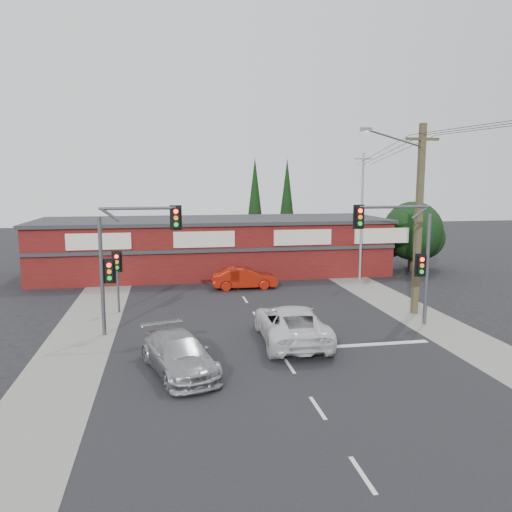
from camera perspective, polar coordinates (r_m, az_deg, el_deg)
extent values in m
plane|color=black|center=(22.81, 1.79, -9.50)|extent=(120.00, 120.00, 0.00)
cube|color=black|center=(27.52, -0.38, -6.31)|extent=(14.00, 70.00, 0.01)
cube|color=gray|center=(27.43, -18.29, -6.79)|extent=(3.00, 70.00, 0.02)
cube|color=gray|center=(30.11, 15.84, -5.33)|extent=(3.00, 70.00, 0.02)
cube|color=silver|center=(22.42, 11.53, -9.96)|extent=(6.50, 0.35, 0.01)
imported|color=silver|center=(22.33, 4.04, -7.72)|extent=(3.00, 6.02, 1.64)
imported|color=#97999C|center=(19.09, -8.82, -11.01)|extent=(3.26, 5.24, 1.42)
imported|color=#9D1909|center=(33.09, -1.33, -2.53)|extent=(4.28, 1.51, 1.41)
cube|color=silver|center=(13.47, 12.08, -23.25)|extent=(0.12, 1.60, 0.01)
cube|color=silver|center=(16.50, 7.06, -16.84)|extent=(0.12, 1.60, 0.01)
cube|color=silver|center=(19.74, 3.85, -12.41)|extent=(0.12, 1.60, 0.01)
cube|color=silver|center=(23.11, 1.62, -9.22)|extent=(0.12, 1.60, 0.01)
cube|color=silver|center=(26.56, -0.01, -6.84)|extent=(0.12, 1.60, 0.01)
cube|color=silver|center=(30.06, -1.25, -5.01)|extent=(0.12, 1.60, 0.01)
cube|color=silver|center=(33.59, -2.22, -3.57)|extent=(0.12, 1.60, 0.01)
cube|color=silver|center=(37.15, -3.01, -2.39)|extent=(0.12, 1.60, 0.01)
cube|color=silver|center=(40.73, -3.66, -1.43)|extent=(0.12, 1.60, 0.01)
cube|color=silver|center=(44.32, -4.20, -0.62)|extent=(0.12, 1.60, 0.01)
cube|color=silver|center=(47.93, -4.66, 0.07)|extent=(0.12, 1.60, 0.01)
cube|color=#531110|center=(38.71, -4.87, 1.01)|extent=(26.00, 8.00, 4.00)
cube|color=#2D2D30|center=(38.49, -4.91, 4.11)|extent=(26.40, 8.40, 0.25)
cube|color=beige|center=(34.68, -17.54, 1.59)|extent=(4.20, 0.12, 1.10)
cube|color=beige|center=(34.48, -5.92, 1.91)|extent=(4.20, 0.12, 1.10)
cube|color=beige|center=(35.68, 5.36, 2.14)|extent=(4.20, 0.12, 1.10)
cube|color=beige|center=(37.73, 14.18, 2.26)|extent=(4.20, 0.12, 1.10)
cube|color=#2D2D30|center=(34.62, -4.25, 0.62)|extent=(26.00, 0.15, 0.25)
cylinder|color=#2D2116|center=(41.37, 17.33, -0.40)|extent=(0.50, 0.50, 1.80)
sphere|color=black|center=(41.09, 17.47, 2.77)|extent=(4.60, 4.60, 4.60)
sphere|color=black|center=(42.74, 18.59, 1.98)|extent=(3.40, 3.40, 3.40)
sphere|color=black|center=(41.85, 14.95, 1.73)|extent=(2.80, 2.80, 2.80)
cylinder|color=#2D2116|center=(46.32, -0.12, 1.04)|extent=(0.24, 0.24, 2.00)
cone|color=black|center=(45.94, -0.12, 6.61)|extent=(1.80, 1.80, 7.50)
cylinder|color=#2D2116|center=(48.97, 3.51, 1.43)|extent=(0.24, 0.24, 2.00)
cone|color=black|center=(48.62, 3.55, 6.70)|extent=(1.80, 1.80, 7.50)
cylinder|color=#47494C|center=(23.80, -17.21, -2.29)|extent=(0.18, 0.18, 5.50)
cylinder|color=#47494C|center=(23.28, -13.37, 5.32)|extent=(3.40, 0.14, 0.14)
cylinder|color=#47494C|center=(23.39, -16.27, 4.49)|extent=(0.82, 0.14, 0.63)
cube|color=black|center=(23.27, -9.14, 4.34)|extent=(0.32, 0.22, 0.95)
cube|color=black|center=(23.34, -9.14, 4.35)|extent=(0.55, 0.04, 1.15)
cylinder|color=#FF0C07|center=(23.12, -9.15, 5.05)|extent=(0.20, 0.06, 0.20)
cylinder|color=orange|center=(23.14, -9.13, 4.31)|extent=(0.20, 0.06, 0.20)
cylinder|color=#0CE526|center=(23.17, -9.12, 3.57)|extent=(0.20, 0.06, 0.20)
cube|color=black|center=(23.71, -16.39, -1.68)|extent=(0.32, 0.22, 0.95)
cube|color=black|center=(23.78, -16.38, -1.65)|extent=(0.55, 0.04, 1.15)
cylinder|color=#FF0C07|center=(23.53, -16.46, -1.01)|extent=(0.20, 0.06, 0.20)
cylinder|color=orange|center=(23.58, -16.43, -1.73)|extent=(0.20, 0.06, 0.20)
cylinder|color=#0CE526|center=(23.64, -16.40, -2.45)|extent=(0.20, 0.06, 0.20)
cylinder|color=#47494C|center=(25.86, 18.96, -1.53)|extent=(0.18, 0.18, 5.50)
cylinder|color=#47494C|center=(24.69, 15.64, 5.41)|extent=(3.60, 0.14, 0.14)
cylinder|color=#47494C|center=(25.28, 18.19, 4.69)|extent=(0.82, 0.14, 0.63)
cube|color=black|center=(23.99, 11.71, 4.39)|extent=(0.32, 0.22, 0.95)
cube|color=black|center=(24.06, 11.65, 4.40)|extent=(0.55, 0.04, 1.15)
cylinder|color=#FF0C07|center=(23.85, 11.85, 5.09)|extent=(0.20, 0.06, 0.20)
cylinder|color=orange|center=(23.87, 11.83, 4.37)|extent=(0.20, 0.06, 0.20)
cylinder|color=#0CE526|center=(23.90, 11.80, 3.65)|extent=(0.20, 0.06, 0.20)
cube|color=black|center=(25.65, 18.30, -1.01)|extent=(0.32, 0.22, 0.95)
cube|color=black|center=(25.71, 18.23, -0.98)|extent=(0.55, 0.04, 1.15)
cylinder|color=#FF0C07|center=(25.49, 18.47, -0.39)|extent=(0.20, 0.06, 0.20)
cylinder|color=orange|center=(25.54, 18.44, -1.05)|extent=(0.20, 0.06, 0.20)
cylinder|color=#0CE526|center=(25.59, 18.41, -1.72)|extent=(0.20, 0.06, 0.20)
cylinder|color=#47494C|center=(27.90, -15.50, -3.27)|extent=(0.12, 0.12, 3.00)
cube|color=black|center=(27.67, -15.61, -0.63)|extent=(0.32, 0.22, 0.95)
cube|color=black|center=(27.74, -15.60, -0.61)|extent=(0.55, 0.04, 1.15)
cylinder|color=#FF0C07|center=(27.50, -15.66, -0.06)|extent=(0.20, 0.06, 0.20)
cylinder|color=orange|center=(27.55, -15.63, -0.68)|extent=(0.20, 0.06, 0.20)
cylinder|color=#0CE526|center=(27.59, -15.61, -1.29)|extent=(0.20, 0.06, 0.20)
cube|color=brown|center=(27.57, 18.08, 3.83)|extent=(0.30, 0.30, 10.00)
cube|color=brown|center=(27.57, 18.50, 12.56)|extent=(1.80, 0.14, 0.14)
cylinder|color=#47494C|center=(26.72, 15.56, 12.83)|extent=(3.23, 0.39, 0.89)
cube|color=slate|center=(25.97, 12.47, 13.95)|extent=(0.55, 0.25, 0.18)
cylinder|color=silver|center=(25.96, 12.46, 13.73)|extent=(0.28, 0.28, 0.05)
cylinder|color=gray|center=(35.95, 11.97, 4.28)|extent=(0.16, 0.16, 9.00)
cube|color=gray|center=(35.89, 12.18, 10.82)|extent=(1.20, 0.10, 0.10)
cylinder|color=black|center=(31.43, 13.90, 11.47)|extent=(0.73, 9.01, 1.22)
cylinder|color=black|center=(31.68, 14.91, 11.41)|extent=(0.52, 9.00, 1.22)
cylinder|color=black|center=(31.93, 15.89, 11.35)|extent=(0.31, 9.00, 1.22)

